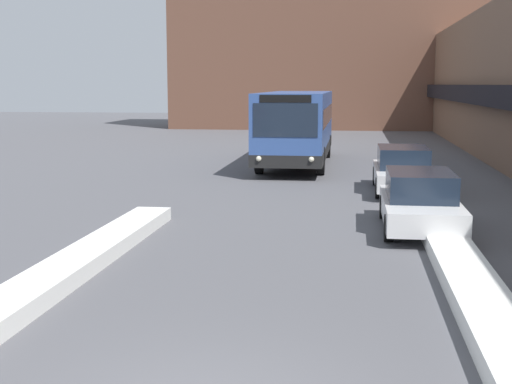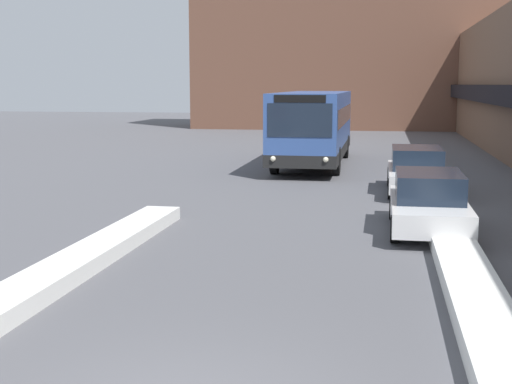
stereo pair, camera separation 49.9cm
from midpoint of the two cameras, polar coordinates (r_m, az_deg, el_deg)
building_backdrop_far at (r=59.27m, az=8.47°, el=12.72°), size 26.00×8.00×15.73m
snow_bank_left at (r=13.04m, az=-14.95°, el=-6.62°), size 0.90×13.07×0.32m
snow_bank_right at (r=11.34m, az=18.90°, el=-9.10°), size 0.90×12.59×0.32m
city_bus at (r=31.36m, az=5.10°, el=5.33°), size 2.72×11.04×3.18m
parked_car_front at (r=17.71m, az=14.41°, el=-0.78°), size 1.80×4.53×1.43m
parked_car_middle at (r=23.92m, az=13.31°, el=1.72°), size 1.84×4.82×1.48m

